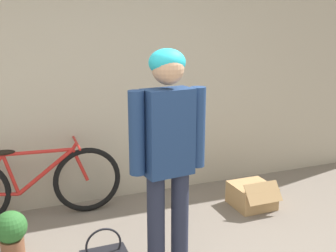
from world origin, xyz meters
TOP-DOWN VIEW (x-y plane):
  - wall_back at (0.00, 2.38)m, footprint 8.00×0.07m
  - person at (0.24, 0.83)m, footprint 0.56×0.25m
  - bicycle at (-0.66, 2.12)m, footprint 1.72×0.46m
  - cardboard_box at (1.48, 1.61)m, footprint 0.40×0.47m
  - potted_plant at (-0.86, 1.51)m, footprint 0.26×0.26m

SIDE VIEW (x-z plane):
  - cardboard_box at x=1.48m, z-range -0.04..0.28m
  - potted_plant at x=-0.86m, z-range 0.02..0.42m
  - bicycle at x=-0.66m, z-range -0.02..0.73m
  - person at x=0.24m, z-range 0.18..1.87m
  - wall_back at x=0.00m, z-range 0.00..2.60m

